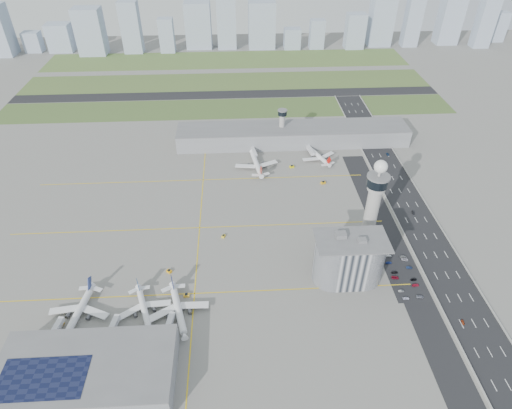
{
  "coord_description": "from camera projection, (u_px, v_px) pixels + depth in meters",
  "views": [
    {
      "loc": [
        -13.09,
        -200.45,
        194.89
      ],
      "look_at": [
        0.0,
        35.0,
        15.0
      ],
      "focal_mm": 30.0,
      "sensor_mm": 36.0,
      "label": 1
    }
  ],
  "objects": [
    {
      "name": "car_lot_1",
      "position": [
        401.0,
        291.0,
        253.16
      ],
      "size": [
        3.49,
        1.52,
        1.12
      ],
      "primitive_type": "imported",
      "rotation": [
        0.0,
        0.0,
        1.67
      ],
      "color": "gray",
      "rests_on": "ground"
    },
    {
      "name": "skyline_bldg_2",
      "position": [
        33.0,
        42.0,
        598.41
      ],
      "size": [
        22.81,
        18.25,
        26.79
      ],
      "primitive_type": "cube",
      "color": "#9EADC1",
      "rests_on": "ground"
    },
    {
      "name": "skyline_bldg_11",
      "position": [
        317.0,
        34.0,
        606.94
      ],
      "size": [
        20.22,
        16.18,
        38.97
      ],
      "primitive_type": "cube",
      "color": "#9EADC1",
      "rests_on": "ground"
    },
    {
      "name": "skyline_bldg_6",
      "position": [
        167.0,
        35.0,
        591.42
      ],
      "size": [
        20.04,
        16.03,
        45.2
      ],
      "primitive_type": "cube",
      "color": "#9EADC1",
      "rests_on": "ground"
    },
    {
      "name": "car_lot_7",
      "position": [
        415.0,
        285.0,
        256.79
      ],
      "size": [
        4.42,
        2.22,
        1.23
      ],
      "primitive_type": "imported",
      "rotation": [
        0.0,
        0.0,
        1.69
      ],
      "color": "#B41631",
      "rests_on": "ground"
    },
    {
      "name": "car_hw_1",
      "position": [
        413.0,
        213.0,
        312.52
      ],
      "size": [
        1.91,
        4.02,
        1.27
      ],
      "primitive_type": "imported",
      "rotation": [
        0.0,
        0.0,
        -0.15
      ],
      "color": "black",
      "rests_on": "ground"
    },
    {
      "name": "tug_0",
      "position": [
        60.0,
        323.0,
        234.47
      ],
      "size": [
        4.26,
        3.57,
        2.11
      ],
      "primitive_type": null,
      "rotation": [
        0.0,
        0.0,
        1.23
      ],
      "color": "#EEA901",
      "rests_on": "ground"
    },
    {
      "name": "skyline_bldg_5",
      "position": [
        131.0,
        27.0,
        584.15
      ],
      "size": [
        25.49,
        20.39,
        66.89
      ],
      "primitive_type": "cube",
      "color": "#9EADC1",
      "rests_on": "ground"
    },
    {
      "name": "airplane_far_b",
      "position": [
        319.0,
        154.0,
        370.88
      ],
      "size": [
        42.67,
        45.78,
        10.32
      ],
      "primitive_type": null,
      "rotation": [
        0.0,
        0.0,
        1.95
      ],
      "color": "white",
      "rests_on": "ground"
    },
    {
      "name": "parking_lot",
      "position": [
        403.0,
        275.0,
        264.3
      ],
      "size": [
        20.0,
        44.0,
        0.1
      ],
      "primitive_type": "cube",
      "color": "black",
      "rests_on": "ground"
    },
    {
      "name": "skyline_bldg_17",
      "position": [
        497.0,
        27.0,
        634.22
      ],
      "size": [
        22.64,
        18.11,
        41.06
      ],
      "primitive_type": "cube",
      "color": "#9EADC1",
      "rests_on": "ground"
    },
    {
      "name": "skyline_bldg_16",
      "position": [
        486.0,
        21.0,
        601.67
      ],
      "size": [
        23.04,
        18.43,
        71.56
      ],
      "primitive_type": "cube",
      "color": "#9EADC1",
      "rests_on": "ground"
    },
    {
      "name": "near_terminal",
      "position": [
        87.0,
        372.0,
        205.01
      ],
      "size": [
        84.0,
        42.0,
        13.0
      ],
      "color": "gray",
      "rests_on": "ground"
    },
    {
      "name": "landside_road",
      "position": [
        400.0,
        261.0,
        273.92
      ],
      "size": [
        18.0,
        260.0,
        0.08
      ],
      "primitive_type": "cube",
      "color": "black",
      "rests_on": "ground"
    },
    {
      "name": "skyline_bldg_3",
      "position": [
        60.0,
        37.0,
        597.98
      ],
      "size": [
        32.3,
        25.84,
        36.93
      ],
      "primitive_type": "cube",
      "color": "#9EADC1",
      "rests_on": "ground"
    },
    {
      "name": "tug_4",
      "position": [
        292.0,
        166.0,
        361.95
      ],
      "size": [
        4.04,
        3.26,
        2.05
      ],
      "primitive_type": null,
      "rotation": [
        0.0,
        0.0,
        1.83
      ],
      "color": "yellow",
      "rests_on": "ground"
    },
    {
      "name": "car_lot_2",
      "position": [
        395.0,
        278.0,
        261.62
      ],
      "size": [
        4.67,
        2.61,
        1.23
      ],
      "primitive_type": "imported",
      "rotation": [
        0.0,
        0.0,
        1.44
      ],
      "color": "maroon",
      "rests_on": "ground"
    },
    {
      "name": "taxiway_line_h_0",
      "position": [
        195.0,
        293.0,
        252.32
      ],
      "size": [
        260.0,
        0.6,
        0.01
      ],
      "primitive_type": "cube",
      "color": "yellow",
      "rests_on": "ground"
    },
    {
      "name": "skyline_bldg_4",
      "position": [
        90.0,
        31.0,
        580.18
      ],
      "size": [
        35.81,
        28.65,
        60.36
      ],
      "primitive_type": "cube",
      "color": "#9EADC1",
      "rests_on": "ground"
    },
    {
      "name": "tug_2",
      "position": [
        186.0,
        295.0,
        250.17
      ],
      "size": [
        3.43,
        2.39,
        1.97
      ],
      "primitive_type": null,
      "rotation": [
        0.0,
        0.0,
        1.55
      ],
      "color": "yellow",
      "rests_on": "ground"
    },
    {
      "name": "airplane_near_a",
      "position": [
        77.0,
        310.0,
        235.73
      ],
      "size": [
        40.56,
        45.62,
        11.39
      ],
      "primitive_type": null,
      "rotation": [
        0.0,
        0.0,
        -1.73
      ],
      "color": "white",
      "rests_on": "ground"
    },
    {
      "name": "tug_3",
      "position": [
        223.0,
        236.0,
        291.71
      ],
      "size": [
        3.02,
        3.49,
        1.7
      ],
      "primitive_type": null,
      "rotation": [
        0.0,
        0.0,
        -0.42
      ],
      "color": "yellow",
      "rests_on": "ground"
    },
    {
      "name": "skyline_bldg_14",
      "position": [
        413.0,
        21.0,
        606.35
      ],
      "size": [
        21.59,
        17.28,
        68.75
      ],
      "primitive_type": "cube",
      "color": "#9EADC1",
      "rests_on": "ground"
    },
    {
      "name": "taxiway_line_h_2",
      "position": [
        203.0,
        180.0,
        347.59
      ],
      "size": [
        260.0,
        0.6,
        0.01
      ],
      "primitive_type": "cube",
      "color": "yellow",
      "rests_on": "ground"
    },
    {
      "name": "airplane_far_a",
      "position": [
        256.0,
        161.0,
        359.95
      ],
      "size": [
        42.55,
        48.05,
        12.11
      ],
      "primitive_type": null,
      "rotation": [
        0.0,
        0.0,
        1.71
      ],
      "color": "white",
      "rests_on": "ground"
    },
    {
      "name": "car_lot_6",
      "position": [
        420.0,
        297.0,
        249.71
      ],
      "size": [
        4.25,
        2.4,
        1.12
      ],
      "primitive_type": "imported",
      "rotation": [
        0.0,
        0.0,
        1.43
      ],
      "color": "gray",
      "rests_on": "ground"
    },
    {
      "name": "taxiway_line_v",
      "position": [
        200.0,
        228.0,
        299.95
      ],
      "size": [
        0.6,
        260.0,
        0.01
      ],
      "primitive_type": "cube",
      "color": "yellow",
      "rests_on": "ground"
    },
    {
      "name": "barrier_right",
      "position": [
        453.0,
        247.0,
        283.24
      ],
      "size": [
        0.6,
        500.0,
        1.2
      ],
      "primitive_type": "cube",
      "color": "#9E9E99",
      "rests_on": "ground"
    },
    {
      "name": "skyline_bldg_9",
      "position": [
        262.0,
        25.0,
        603.6
      ],
      "size": [
        36.96,
        29.57,
        62.11
      ],
      "primitive_type": "cube",
      "color": "#9EADC1",
      "rests_on": "ground"
    },
    {
      "name": "car_lot_9",
      "position": [
        409.0,
        268.0,
        268.35
      ],
      "size": [
        3.81,
        1.57,
        1.23
      ],
      "primitive_type": "imported",
      "rotation": [
        0.0,
        0.0,
        1.5
      ],
      "color": "#152447",
      "rests_on": "ground"
    },
    {
      "name": "jet_bridge_near_0",
      "position": [
        50.0,
        342.0,
        222.77
      ],
      "size": [
        5.39,
        14.31,
        5.7
      ],
      "primitive_type": null,
      "rotation": [
        0.0,
        0.0,
        1.4
      ],
      "color": "silver",
      "rests_on": "ground"
    },
    {
      "name": "jet_bridge_far_1",
      "position": [
        308.0,
        148.0,
        383.26
      ],
      "size": [
        5.39,
        14.31,
        5.7
      ],
      "primitive_type": null,
      "rotation": [
        0.0,
        0.0,
        -1.4
      ],
      "color": "silver",
      "rests_on": "ground"
    },
    {
      "name": "car_lot_3",
      "position": [
        395.0,
        272.0,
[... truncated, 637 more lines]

